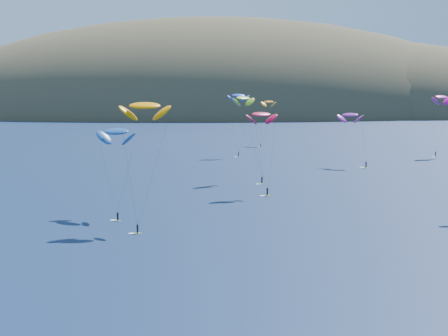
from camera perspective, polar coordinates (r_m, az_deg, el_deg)
island at (r=616.76m, az=1.24°, el=3.98°), size 730.00×300.00×210.00m
kitesurfer_2 at (r=119.65m, az=-7.25°, el=5.66°), size 9.58×11.96×25.20m
kitesurfer_3 at (r=176.97m, az=1.78°, el=6.38°), size 9.10×13.96×25.14m
kitesurfer_4 at (r=238.50m, az=1.32°, el=6.65°), size 8.58×7.75×25.28m
kitesurfer_6 at (r=211.60m, az=11.46°, el=4.77°), size 9.55×11.06×19.39m
kitesurfer_8 at (r=251.39m, az=19.27°, el=6.14°), size 10.82×8.57×25.15m
kitesurfer_9 at (r=153.32m, az=3.44°, el=4.89°), size 8.59×7.58×21.69m
kitesurfer_10 at (r=131.07m, az=-9.82°, el=3.30°), size 9.92×13.37×19.52m
kitesurfer_11 at (r=284.00m, az=4.09°, el=6.05°), size 9.34×16.06×21.62m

